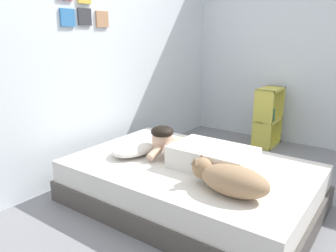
% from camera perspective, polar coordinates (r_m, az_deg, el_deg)
% --- Properties ---
extents(ground_plane, '(12.87, 12.87, 0.00)m').
position_cam_1_polar(ground_plane, '(2.80, 8.20, -14.65)').
color(ground_plane, gray).
extents(back_wall, '(4.43, 0.12, 2.50)m').
position_cam_1_polar(back_wall, '(3.37, -14.47, 12.55)').
color(back_wall, silver).
rests_on(back_wall, ground).
extents(side_wall_right, '(0.10, 5.88, 2.50)m').
position_cam_1_polar(side_wall_right, '(4.62, 19.93, 12.81)').
color(side_wall_right, silver).
rests_on(side_wall_right, ground).
extents(bed, '(1.33, 2.01, 0.37)m').
position_cam_1_polar(bed, '(2.84, 3.81, -9.91)').
color(bed, '#4C4742').
rests_on(bed, ground).
extents(pillow, '(0.52, 0.32, 0.11)m').
position_cam_1_polar(pillow, '(2.98, -5.59, -3.70)').
color(pillow, white).
rests_on(pillow, bed).
extents(person_lying, '(0.43, 0.92, 0.27)m').
position_cam_1_polar(person_lying, '(2.71, 5.16, -4.58)').
color(person_lying, silver).
rests_on(person_lying, bed).
extents(dog, '(0.26, 0.57, 0.21)m').
position_cam_1_polar(dog, '(2.26, 10.67, -9.01)').
color(dog, '#9E7A56').
rests_on(dog, bed).
extents(coffee_cup, '(0.12, 0.09, 0.07)m').
position_cam_1_polar(coffee_cup, '(3.10, -2.61, -3.23)').
color(coffee_cup, teal).
rests_on(coffee_cup, bed).
extents(cell_phone, '(0.07, 0.14, 0.01)m').
position_cam_1_polar(cell_phone, '(2.59, 10.80, -8.17)').
color(cell_phone, black).
rests_on(cell_phone, bed).
extents(bookshelf, '(0.45, 0.24, 0.75)m').
position_cam_1_polar(bookshelf, '(4.40, 16.88, 1.50)').
color(bookshelf, '#D8CC4C').
rests_on(bookshelf, ground).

